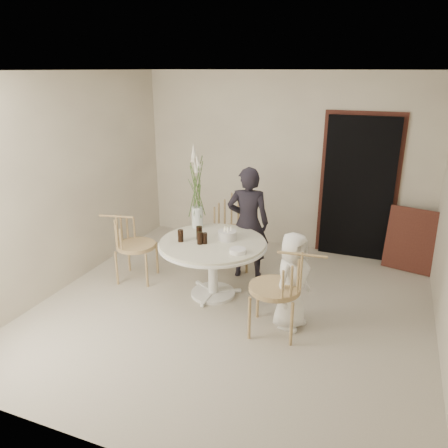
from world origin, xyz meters
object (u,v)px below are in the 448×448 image
(chair_right, at_px, (288,281))
(girl, at_px, (248,223))
(boy, at_px, (292,281))
(flower_vase, at_px, (197,191))
(chair_far, at_px, (231,222))
(table, at_px, (213,250))
(birthday_cake, at_px, (227,235))
(chair_left, at_px, (127,238))

(chair_right, xyz_separation_m, girl, (-0.83, 1.17, 0.15))
(boy, distance_m, flower_vase, 1.76)
(chair_right, distance_m, boy, 0.18)
(chair_far, bearing_deg, table, -102.15)
(table, height_order, birthday_cake, birthday_cake)
(girl, bearing_deg, flower_vase, 12.77)
(chair_left, distance_m, girl, 1.63)
(flower_vase, bearing_deg, boy, -26.38)
(chair_far, bearing_deg, birthday_cake, -92.53)
(table, bearing_deg, flower_vase, 134.28)
(chair_right, distance_m, chair_left, 2.37)
(chair_far, xyz_separation_m, girl, (0.36, -0.34, 0.14))
(chair_far, height_order, boy, boy)
(girl, xyz_separation_m, boy, (0.85, -1.01, -0.22))
(chair_far, bearing_deg, boy, -67.96)
(chair_right, distance_m, birthday_cake, 1.12)
(table, xyz_separation_m, boy, (1.07, -0.33, -0.07))
(chair_left, xyz_separation_m, flower_vase, (0.87, 0.38, 0.64))
(chair_left, distance_m, flower_vase, 1.14)
(table, height_order, chair_far, chair_far)
(chair_far, bearing_deg, chair_left, -157.80)
(table, distance_m, birthday_cake, 0.25)
(chair_right, xyz_separation_m, flower_vase, (-1.44, 0.88, 0.60))
(table, relative_size, chair_right, 1.38)
(chair_left, bearing_deg, girl, -76.60)
(table, xyz_separation_m, chair_far, (-0.14, 1.02, 0.01))
(chair_far, xyz_separation_m, flower_vase, (-0.25, -0.63, 0.59))
(chair_left, bearing_deg, chair_right, -113.18)
(table, relative_size, chair_left, 1.47)
(chair_left, xyz_separation_m, girl, (1.48, 0.67, 0.18))
(chair_left, xyz_separation_m, boy, (2.32, -0.34, -0.03))
(boy, bearing_deg, flower_vase, 81.43)
(chair_left, bearing_deg, table, -101.52)
(chair_far, relative_size, birthday_cake, 4.23)
(table, distance_m, chair_far, 1.03)
(chair_right, bearing_deg, chair_left, -108.25)
(chair_right, xyz_separation_m, boy, (0.01, 0.16, -0.07))
(chair_right, bearing_deg, boy, 169.28)
(table, height_order, chair_right, chair_right)
(boy, relative_size, flower_vase, 1.00)
(chair_far, xyz_separation_m, chair_right, (1.20, -1.51, -0.00))
(chair_far, xyz_separation_m, chair_left, (-1.11, -1.01, -0.04))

